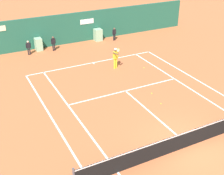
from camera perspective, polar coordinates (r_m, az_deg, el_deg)
ground_plane at (r=15.92m, az=13.03°, el=-9.52°), size 80.00×80.00×0.01m
tennis_net at (r=15.29m, az=14.59°, el=-9.12°), size 12.10×0.10×1.07m
sponsor_back_wall at (r=28.38m, az=-8.11°, el=10.85°), size 25.00×1.02×2.76m
player_on_baseline at (r=22.80m, az=0.69°, el=5.87°), size 0.51×0.76×1.82m
ball_kid_right_post at (r=29.00m, az=0.43°, el=10.21°), size 0.41×0.20×1.24m
ball_kid_left_post at (r=26.90m, az=-11.01°, el=8.35°), size 0.43×0.21×1.29m
ball_kid_centre_post at (r=26.44m, az=-15.49°, el=7.43°), size 0.41×0.17×1.24m
tennis_ball_mid_court at (r=19.70m, az=7.52°, el=-1.08°), size 0.07×0.07×0.07m
tennis_ball_near_service_line at (r=23.31m, az=6.05°, el=3.75°), size 0.07×0.07×0.07m
tennis_ball_by_sideline at (r=18.64m, az=9.21°, el=-3.01°), size 0.07×0.07×0.07m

